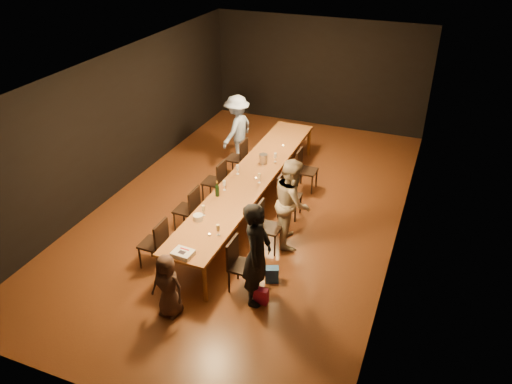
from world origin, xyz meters
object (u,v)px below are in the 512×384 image
at_px(chair_left_2, 214,181).
at_px(chair_right_0, 243,266).
at_px(woman_tan, 292,202).
at_px(table, 251,178).
at_px(ice_bucket, 263,159).
at_px(chair_left_0, 153,243).
at_px(child, 168,286).
at_px(chair_left_1, 186,209).
at_px(chair_left_3, 236,158).
at_px(chair_right_2, 290,196).
at_px(plate_stack, 198,217).
at_px(man_blue, 237,129).
at_px(chair_right_3, 307,170).
at_px(champagne_bottle, 217,189).
at_px(woman_birthday, 257,254).
at_px(chair_right_1, 269,227).
at_px(birthday_cake, 183,253).

bearing_deg(chair_left_2, chair_right_0, -144.69).
relative_size(chair_right_0, woman_tan, 0.55).
xyz_separation_m(table, ice_bucket, (0.02, 0.66, 0.15)).
distance_m(chair_left_0, child, 1.29).
bearing_deg(chair_right_0, chair_left_1, -125.22).
distance_m(chair_left_3, ice_bucket, 1.10).
xyz_separation_m(chair_right_0, chair_left_3, (-1.70, 3.60, 0.00)).
height_order(chair_right_2, plate_stack, chair_right_2).
bearing_deg(chair_right_0, chair_right_2, 180.00).
xyz_separation_m(chair_left_2, ice_bucket, (0.87, 0.66, 0.39)).
bearing_deg(chair_left_0, man_blue, 3.94).
xyz_separation_m(chair_left_0, man_blue, (-0.30, 4.35, 0.37)).
bearing_deg(plate_stack, chair_right_3, 70.20).
distance_m(chair_right_0, champagne_bottle, 1.88).
relative_size(chair_right_3, woman_birthday, 0.52).
height_order(chair_right_2, man_blue, man_blue).
xyz_separation_m(chair_left_0, child, (0.86, -0.95, 0.08)).
height_order(chair_right_0, chair_right_3, same).
bearing_deg(chair_right_1, birthday_cake, -27.39).
xyz_separation_m(chair_right_1, chair_left_1, (-1.70, 0.00, 0.00)).
xyz_separation_m(chair_right_1, woman_tan, (0.30, 0.39, 0.39)).
bearing_deg(chair_left_1, chair_left_3, 0.00).
bearing_deg(plate_stack, woman_tan, 36.30).
xyz_separation_m(chair_left_2, plate_stack, (0.61, -1.84, 0.34)).
bearing_deg(woman_tan, chair_right_3, -11.71).
xyz_separation_m(table, chair_right_2, (0.85, 0.00, -0.24)).
bearing_deg(chair_left_2, woman_birthday, -141.94).
bearing_deg(man_blue, woman_tan, 47.78).
height_order(chair_left_0, chair_left_1, same).
distance_m(chair_right_2, ice_bucket, 1.12).
bearing_deg(chair_right_0, chair_left_3, -154.72).
height_order(chair_right_3, chair_left_1, same).
xyz_separation_m(chair_left_2, child, (0.86, -3.35, 0.08)).
height_order(chair_right_2, chair_left_2, same).
xyz_separation_m(chair_left_1, ice_bucket, (0.87, 1.86, 0.39)).
bearing_deg(chair_left_0, chair_right_3, -25.28).
distance_m(chair_right_3, champagne_bottle, 2.49).
xyz_separation_m(chair_left_3, woman_birthday, (2.00, -3.75, 0.43)).
bearing_deg(chair_left_1, chair_right_3, -35.31).
bearing_deg(birthday_cake, woman_birthday, 17.96).
xyz_separation_m(chair_left_1, chair_left_3, (0.00, 2.40, 0.00)).
distance_m(chair_right_3, chair_left_3, 1.70).
relative_size(table, ice_bucket, 29.90).
bearing_deg(chair_right_1, chair_right_2, 180.00).
relative_size(champagne_bottle, ice_bucket, 1.60).
xyz_separation_m(chair_right_3, champagne_bottle, (-1.14, -2.17, 0.45)).
xyz_separation_m(man_blue, champagne_bottle, (0.86, -2.92, 0.07)).
distance_m(chair_left_3, birthday_cake, 4.14).
relative_size(child, ice_bucket, 5.41).
height_order(chair_left_0, plate_stack, chair_left_0).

